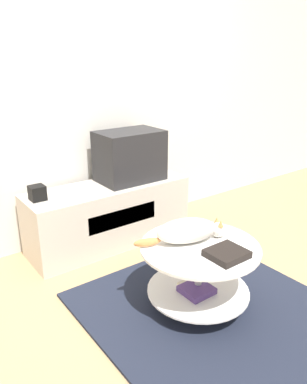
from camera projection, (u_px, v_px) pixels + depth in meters
The scene contains 9 objects.
ground_plane at pixel (209, 311), 2.35m from camera, with size 12.00×12.00×0.00m, color tan.
wall_back at pixel (87, 83), 3.02m from camera, with size 8.00×0.05×2.60m.
rug at pixel (209, 310), 2.35m from camera, with size 1.42×1.43×0.02m.
tv_stand at pixel (109, 214), 3.13m from camera, with size 1.36×0.45×0.51m.
tv at pixel (130, 156), 3.11m from camera, with size 0.53×0.35×0.42m.
speaker at pixel (37, 193), 2.72m from camera, with size 0.11×0.11×0.11m.
coffee_table at pixel (199, 269), 2.28m from camera, with size 0.72×0.72×0.42m.
dvd_box at pixel (227, 254), 2.10m from camera, with size 0.21×0.19×0.04m.
cat at pixel (188, 231), 2.26m from camera, with size 0.57×0.30×0.15m.
Camera 1 is at (-1.45, -1.36, 1.51)m, focal length 35.00 mm.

